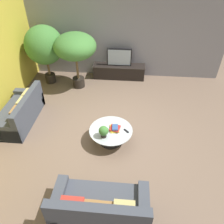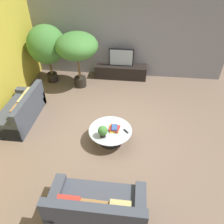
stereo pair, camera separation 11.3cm
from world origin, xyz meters
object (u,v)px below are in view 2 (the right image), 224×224
Objects in this scene: television at (121,57)px; potted_palm_corner at (77,47)px; coffee_table at (110,133)px; couch_by_wall at (21,111)px; couch_near_entry at (97,208)px; media_console at (121,71)px; potted_palm_tall at (47,45)px; potted_plant_tabletop at (103,131)px.

television is 1.69m from potted_palm_corner.
coffee_table is 0.61× the size of couch_by_wall.
couch_near_entry is (-0.00, -5.36, -0.52)m from television.
television is 3.42m from coffee_table.
media_console is at bearing 90.19° from coffee_table.
television is 0.50× the size of couch_by_wall.
coffee_table is 1.98m from couch_near_entry.
couch_by_wall is at bearing -133.10° from television.
potted_palm_tall is 6.61× the size of potted_plant_tabletop.
potted_palm_tall reaches higher than media_console.
television is at bearing 136.90° from couch_by_wall.
potted_palm_tall is 1.12m from potted_palm_corner.
potted_palm_tall is at bearing 131.24° from coffee_table.
couch_by_wall is at bearing -44.51° from couch_near_entry.
television reaches higher than couch_by_wall.
media_console is 1.76× the size of coffee_table.
potted_palm_tall is at bearing 168.84° from potted_palm_corner.
potted_plant_tabletop is (-0.14, -3.63, 0.30)m from media_console.
potted_palm_tall is at bearing 176.44° from couch_by_wall.
couch_near_entry is 5.70× the size of potted_plant_tabletop.
potted_palm_corner is at bearing -11.16° from potted_palm_tall.
potted_palm_corner is (-1.39, 2.62, 1.15)m from coffee_table.
potted_palm_corner is (1.09, -0.22, 0.06)m from potted_palm_tall.
couch_near_entry reaches higher than potted_plant_tabletop.
media_console is 5.36m from couch_near_entry.
media_console is 0.55m from television.
television is 3.86m from couch_by_wall.
television reaches higher than couch_near_entry.
couch_near_entry is 4.93m from potted_palm_corner.
couch_near_entry is 0.86× the size of potted_palm_tall.
coffee_table is at bearing -48.76° from potted_palm_tall.
couch_near_entry is at bearing -90.00° from media_console.
media_console is at bearing 87.80° from potted_plant_tabletop.
television reaches higher than media_console.
couch_by_wall is (-2.61, -2.79, 0.03)m from media_console.
couch_by_wall is 2.49m from potted_palm_tall.
media_console is 1.96m from potted_palm_corner.
potted_plant_tabletop is (-0.14, -3.62, -0.26)m from television.
potted_plant_tabletop is (1.24, -2.87, -0.87)m from potted_palm_corner.
potted_palm_corner is (-1.38, -0.76, 1.16)m from media_console.
potted_palm_tall is at bearing 127.12° from potted_plant_tabletop.
potted_plant_tabletop is (2.33, -3.08, -0.80)m from potted_palm_tall.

